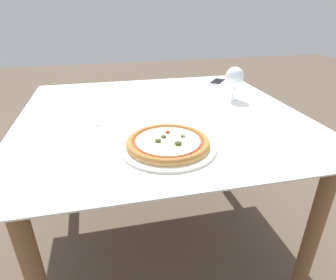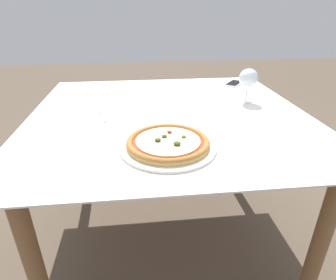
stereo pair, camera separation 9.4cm
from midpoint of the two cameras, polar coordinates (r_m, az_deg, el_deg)
name	(u,v)px [view 1 (the left image)]	position (r m, az deg, el deg)	size (l,w,h in m)	color
ground_plane	(162,234)	(1.67, -2.89, -18.56)	(10.00, 10.00, 0.00)	brown
dining_table	(161,129)	(1.29, -3.53, 2.26)	(1.23, 1.19, 0.73)	brown
pizza_plate	(168,144)	(0.95, -2.84, -0.79)	(0.33, 0.33, 0.04)	white
fork	(94,118)	(1.25, -16.99, 4.26)	(0.05, 0.17, 0.00)	silver
wine_glass_far_left	(235,77)	(1.45, 11.55, 12.47)	(0.09, 0.09, 0.16)	silver
cell_phone	(218,82)	(1.77, 8.52, 11.58)	(0.14, 0.16, 0.01)	white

